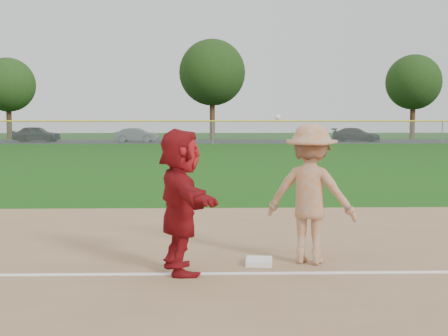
{
  "coord_description": "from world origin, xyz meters",
  "views": [
    {
      "loc": [
        -0.25,
        -8.44,
        2.17
      ],
      "look_at": [
        0.0,
        1.5,
        1.3
      ],
      "focal_mm": 45.0,
      "sensor_mm": 36.0,
      "label": 1
    }
  ],
  "objects_px": {
    "car_left": "(37,134)",
    "car_mid": "(137,135)",
    "first_base": "(259,261)",
    "base_runner": "(180,201)",
    "car_right": "(356,135)"
  },
  "relations": [
    {
      "from": "car_left",
      "to": "car_mid",
      "type": "distance_m",
      "value": 9.52
    },
    {
      "from": "first_base",
      "to": "car_left",
      "type": "xyz_separation_m",
      "value": [
        -17.16,
        45.47,
        0.7
      ]
    },
    {
      "from": "base_runner",
      "to": "car_right",
      "type": "height_order",
      "value": "base_runner"
    },
    {
      "from": "base_runner",
      "to": "car_left",
      "type": "height_order",
      "value": "base_runner"
    },
    {
      "from": "base_runner",
      "to": "car_mid",
      "type": "bearing_deg",
      "value": -7.98
    },
    {
      "from": "car_mid",
      "to": "car_right",
      "type": "relative_size",
      "value": 0.88
    },
    {
      "from": "car_left",
      "to": "car_mid",
      "type": "xyz_separation_m",
      "value": [
        9.51,
        -0.48,
        -0.09
      ]
    },
    {
      "from": "car_right",
      "to": "base_runner",
      "type": "bearing_deg",
      "value": -174.35
    },
    {
      "from": "base_runner",
      "to": "first_base",
      "type": "bearing_deg",
      "value": -87.68
    },
    {
      "from": "first_base",
      "to": "car_left",
      "type": "distance_m",
      "value": 48.61
    },
    {
      "from": "car_left",
      "to": "first_base",
      "type": "bearing_deg",
      "value": -154.68
    },
    {
      "from": "base_runner",
      "to": "car_mid",
      "type": "xyz_separation_m",
      "value": [
        -6.5,
        45.38,
        -0.36
      ]
    },
    {
      "from": "car_mid",
      "to": "first_base",
      "type": "bearing_deg",
      "value": -163.5
    },
    {
      "from": "car_mid",
      "to": "car_right",
      "type": "height_order",
      "value": "car_right"
    },
    {
      "from": "car_right",
      "to": "car_mid",
      "type": "bearing_deg",
      "value": 114.35
    }
  ]
}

